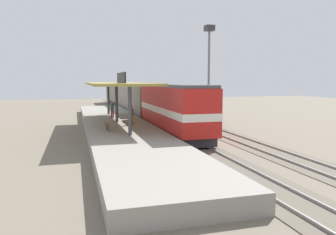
# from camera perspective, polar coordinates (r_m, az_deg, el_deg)

# --- Properties ---
(ground_plane) EXTENTS (120.00, 120.00, 0.00)m
(ground_plane) POSITION_cam_1_polar(r_m,az_deg,el_deg) (34.06, 2.33, -1.93)
(ground_plane) COLOR #706656
(track_near) EXTENTS (3.20, 110.00, 0.16)m
(track_near) POSITION_cam_1_polar(r_m,az_deg,el_deg) (33.50, -0.92, -2.02)
(track_near) COLOR #5F5649
(track_near) RESTS_ON ground
(track_far) EXTENTS (3.20, 110.00, 0.16)m
(track_far) POSITION_cam_1_polar(r_m,az_deg,el_deg) (34.95, 6.39, -1.70)
(track_far) COLOR #5F5649
(track_far) RESTS_ON ground
(platform) EXTENTS (6.00, 44.00, 0.90)m
(platform) POSITION_cam_1_polar(r_m,az_deg,el_deg) (32.58, -8.77, -1.58)
(platform) COLOR gray
(platform) RESTS_ON ground
(station_canopy) EXTENTS (5.20, 18.00, 4.70)m
(station_canopy) POSITION_cam_1_polar(r_m,az_deg,el_deg) (32.18, -8.88, 5.61)
(station_canopy) COLOR #47474C
(station_canopy) RESTS_ON platform
(platform_bench) EXTENTS (0.44, 1.70, 0.50)m
(platform_bench) POSITION_cam_1_polar(r_m,az_deg,el_deg) (27.32, -10.42, -1.25)
(platform_bench) COLOR #333338
(platform_bench) RESTS_ON platform
(locomotive) EXTENTS (2.93, 14.43, 4.44)m
(locomotive) POSITION_cam_1_polar(r_m,az_deg,el_deg) (29.69, 0.89, 1.53)
(locomotive) COLOR #28282D
(locomotive) RESTS_ON track_near
(passenger_carriage_front) EXTENTS (2.90, 20.00, 4.24)m
(passenger_carriage_front) POSITION_cam_1_polar(r_m,az_deg,el_deg) (47.19, -5.38, 3.18)
(passenger_carriage_front) COLOR #28282D
(passenger_carriage_front) RESTS_ON track_near
(passenger_carriage_rear) EXTENTS (2.90, 20.00, 4.24)m
(passenger_carriage_rear) POSITION_cam_1_polar(r_m,az_deg,el_deg) (67.73, -8.56, 4.10)
(passenger_carriage_rear) COLOR #28282D
(passenger_carriage_rear) RESTS_ON track_near
(freight_car) EXTENTS (2.80, 12.00, 3.54)m
(freight_car) POSITION_cam_1_polar(r_m,az_deg,el_deg) (39.36, 3.70, 2.07)
(freight_car) COLOR #28282D
(freight_car) RESTS_ON track_far
(light_mast) EXTENTS (1.10, 1.10, 11.70)m
(light_mast) POSITION_cam_1_polar(r_m,az_deg,el_deg) (42.30, 7.07, 11.05)
(light_mast) COLOR slate
(light_mast) RESTS_ON ground
(person_waiting) EXTENTS (0.34, 0.34, 1.71)m
(person_waiting) POSITION_cam_1_polar(r_m,az_deg,el_deg) (36.28, -9.58, 1.44)
(person_waiting) COLOR maroon
(person_waiting) RESTS_ON platform
(person_walking) EXTENTS (0.34, 0.34, 1.71)m
(person_walking) POSITION_cam_1_polar(r_m,az_deg,el_deg) (30.35, -6.21, 0.54)
(person_walking) COLOR olive
(person_walking) RESTS_ON platform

